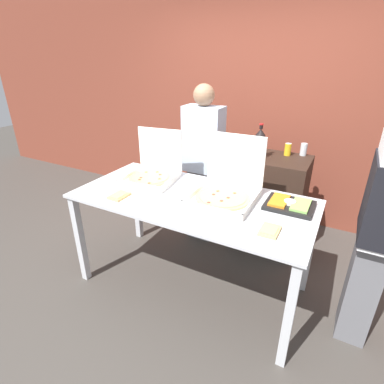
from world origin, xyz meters
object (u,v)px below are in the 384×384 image
(paper_plate_front_left, at_px, (119,196))
(veggie_tray, at_px, (290,205))
(soda_bottle, at_px, (260,143))
(pizza_box_far_left, at_px, (226,189))
(soda_can_colored, at_px, (288,149))
(soda_can_silver, at_px, (304,149))
(pizza_box_near_left, at_px, (153,171))
(paper_plate_front_right, at_px, (270,231))
(person_guest_cap, at_px, (203,164))
(person_server_vest, at_px, (382,220))

(paper_plate_front_left, height_order, veggie_tray, veggie_tray)
(paper_plate_front_left, distance_m, soda_bottle, 1.43)
(pizza_box_far_left, xyz_separation_m, soda_bottle, (0.03, 0.76, 0.19))
(veggie_tray, height_order, soda_can_colored, soda_can_colored)
(soda_can_silver, relative_size, soda_can_colored, 1.00)
(pizza_box_near_left, distance_m, paper_plate_front_right, 1.27)
(paper_plate_front_left, height_order, soda_can_silver, soda_can_silver)
(paper_plate_front_left, bearing_deg, pizza_box_far_left, 27.73)
(paper_plate_front_left, relative_size, person_guest_cap, 0.12)
(pizza_box_far_left, distance_m, pizza_box_near_left, 0.75)
(paper_plate_front_left, relative_size, veggie_tray, 0.58)
(person_guest_cap, xyz_separation_m, person_server_vest, (1.61, -0.66, 0.09))
(veggie_tray, xyz_separation_m, soda_can_colored, (-0.23, 0.90, 0.16))
(paper_plate_front_left, bearing_deg, soda_bottle, 55.67)
(soda_can_silver, xyz_separation_m, soda_can_colored, (-0.14, -0.08, 0.00))
(pizza_box_near_left, xyz_separation_m, person_guest_cap, (0.22, 0.59, -0.08))
(soda_bottle, xyz_separation_m, soda_can_colored, (0.23, 0.22, -0.09))
(paper_plate_front_right, relative_size, person_guest_cap, 0.15)
(soda_bottle, relative_size, person_guest_cap, 0.20)
(pizza_box_far_left, relative_size, person_server_vest, 0.30)
(person_server_vest, bearing_deg, pizza_box_near_left, 87.97)
(soda_bottle, relative_size, person_server_vest, 0.20)
(soda_can_silver, bearing_deg, soda_can_colored, -151.52)
(soda_can_silver, xyz_separation_m, person_server_vest, (0.68, -1.06, -0.09))
(soda_can_silver, relative_size, person_guest_cap, 0.07)
(paper_plate_front_right, height_order, soda_bottle, soda_bottle)
(soda_bottle, bearing_deg, paper_plate_front_left, -124.33)
(paper_plate_front_left, bearing_deg, pizza_box_near_left, 88.47)
(paper_plate_front_left, distance_m, soda_can_silver, 1.88)
(soda_bottle, distance_m, soda_can_colored, 0.33)
(veggie_tray, distance_m, person_server_vest, 0.60)
(veggie_tray, xyz_separation_m, soda_can_silver, (-0.09, 0.97, 0.16))
(pizza_box_near_left, bearing_deg, pizza_box_far_left, -12.41)
(paper_plate_front_left, xyz_separation_m, soda_can_colored, (1.03, 1.38, 0.17))
(pizza_box_near_left, bearing_deg, paper_plate_front_left, -99.42)
(person_guest_cap, bearing_deg, pizza_box_near_left, 69.46)
(pizza_box_near_left, height_order, soda_can_silver, pizza_box_near_left)
(person_guest_cap, bearing_deg, paper_plate_front_right, 134.48)
(soda_bottle, xyz_separation_m, person_server_vest, (1.05, -0.77, -0.18))
(veggie_tray, bearing_deg, soda_bottle, 124.21)
(soda_can_colored, xyz_separation_m, person_server_vest, (0.82, -0.99, -0.09))
(pizza_box_near_left, bearing_deg, soda_can_silver, 32.96)
(paper_plate_front_right, distance_m, soda_can_silver, 1.41)
(pizza_box_far_left, relative_size, paper_plate_front_right, 2.02)
(soda_bottle, bearing_deg, person_guest_cap, -169.23)
(paper_plate_front_right, xyz_separation_m, soda_can_silver, (-0.05, 1.40, 0.18))
(soda_can_colored, bearing_deg, pizza_box_far_left, -104.94)
(paper_plate_front_right, bearing_deg, soda_can_silver, 91.99)
(pizza_box_far_left, height_order, paper_plate_front_right, pizza_box_far_left)
(paper_plate_front_right, xyz_separation_m, paper_plate_front_left, (-1.22, -0.06, 0.00))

